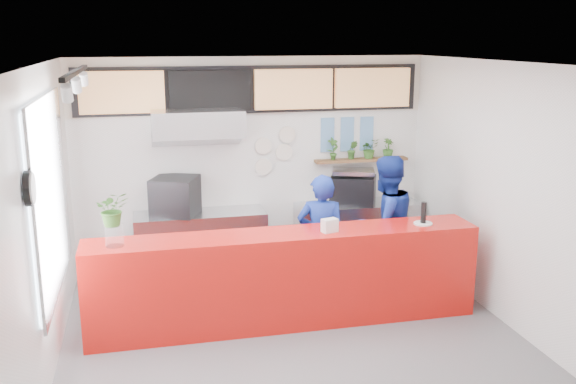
{
  "coord_description": "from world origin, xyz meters",
  "views": [
    {
      "loc": [
        -1.54,
        -6.37,
        3.27
      ],
      "look_at": [
        0.1,
        0.7,
        1.5
      ],
      "focal_mm": 40.0,
      "sensor_mm": 36.0,
      "label": 1
    }
  ],
  "objects_px": {
    "service_counter": "(285,278)",
    "panini_oven": "(175,196)",
    "espresso_machine": "(353,190)",
    "staff_center": "(321,239)",
    "pepper_mill": "(424,213)",
    "staff_right": "(385,226)"
  },
  "relations": [
    {
      "from": "staff_center",
      "to": "pepper_mill",
      "type": "distance_m",
      "value": 1.29
    },
    {
      "from": "espresso_machine",
      "to": "staff_right",
      "type": "bearing_deg",
      "value": -64.23
    },
    {
      "from": "espresso_machine",
      "to": "pepper_mill",
      "type": "xyz_separation_m",
      "value": [
        0.25,
        -1.83,
        0.14
      ]
    },
    {
      "from": "service_counter",
      "to": "panini_oven",
      "type": "bearing_deg",
      "value": 121.99
    },
    {
      "from": "staff_center",
      "to": "staff_right",
      "type": "xyz_separation_m",
      "value": [
        0.87,
        0.1,
        0.09
      ]
    },
    {
      "from": "staff_center",
      "to": "staff_right",
      "type": "height_order",
      "value": "staff_right"
    },
    {
      "from": "espresso_machine",
      "to": "service_counter",
      "type": "bearing_deg",
      "value": -103.77
    },
    {
      "from": "panini_oven",
      "to": "espresso_machine",
      "type": "height_order",
      "value": "panini_oven"
    },
    {
      "from": "pepper_mill",
      "to": "panini_oven",
      "type": "bearing_deg",
      "value": 146.78
    },
    {
      "from": "panini_oven",
      "to": "espresso_machine",
      "type": "distance_m",
      "value": 2.54
    },
    {
      "from": "staff_center",
      "to": "staff_right",
      "type": "distance_m",
      "value": 0.88
    },
    {
      "from": "espresso_machine",
      "to": "staff_right",
      "type": "relative_size",
      "value": 0.35
    },
    {
      "from": "staff_right",
      "to": "pepper_mill",
      "type": "distance_m",
      "value": 0.75
    },
    {
      "from": "espresso_machine",
      "to": "staff_right",
      "type": "distance_m",
      "value": 1.21
    },
    {
      "from": "espresso_machine",
      "to": "staff_center",
      "type": "distance_m",
      "value": 1.57
    },
    {
      "from": "staff_right",
      "to": "pepper_mill",
      "type": "xyz_separation_m",
      "value": [
        0.23,
        -0.64,
        0.33
      ]
    },
    {
      "from": "espresso_machine",
      "to": "staff_center",
      "type": "height_order",
      "value": "staff_center"
    },
    {
      "from": "staff_center",
      "to": "pepper_mill",
      "type": "bearing_deg",
      "value": 172.59
    },
    {
      "from": "espresso_machine",
      "to": "panini_oven",
      "type": "bearing_deg",
      "value": -155.62
    },
    {
      "from": "panini_oven",
      "to": "pepper_mill",
      "type": "distance_m",
      "value": 3.34
    },
    {
      "from": "espresso_machine",
      "to": "staff_center",
      "type": "xyz_separation_m",
      "value": [
        -0.84,
        -1.29,
        -0.28
      ]
    },
    {
      "from": "staff_center",
      "to": "service_counter",
      "type": "bearing_deg",
      "value": 60.4
    }
  ]
}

